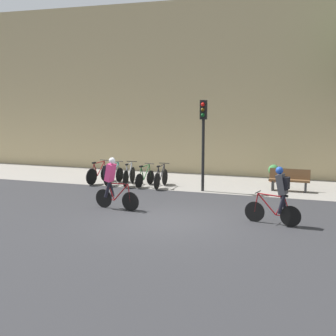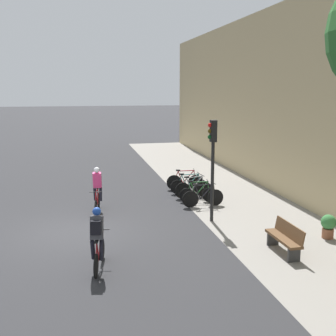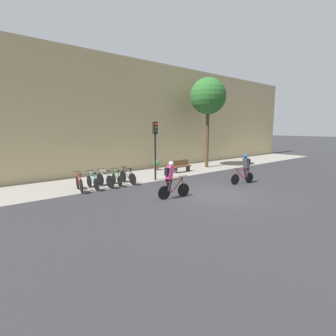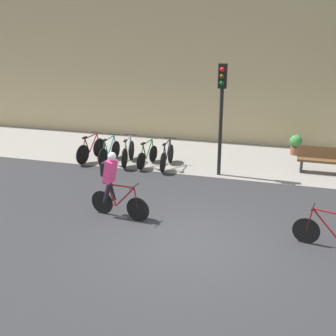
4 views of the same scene
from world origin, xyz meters
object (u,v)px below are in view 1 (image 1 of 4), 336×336
(parked_bike_0, at_px, (99,174))
(bench, at_px, (289,180))
(cyclist_pink, at_px, (112,181))
(parked_bike_2, at_px, (129,176))
(parked_bike_4, at_px, (161,178))
(cyclist_grey, at_px, (279,194))
(parked_bike_1, at_px, (114,175))
(parked_bike_3, at_px, (145,177))
(traffic_light_pole, at_px, (203,129))
(potted_plant, at_px, (274,172))

(parked_bike_0, bearing_deg, bench, 6.34)
(cyclist_pink, xyz_separation_m, parked_bike_2, (-1.22, 4.20, -0.53))
(parked_bike_0, relative_size, bench, 1.06)
(cyclist_pink, bearing_deg, parked_bike_4, 86.75)
(cyclist_grey, xyz_separation_m, parked_bike_1, (-7.52, 4.48, -0.55))
(parked_bike_1, distance_m, parked_bike_2, 0.73)
(parked_bike_1, relative_size, parked_bike_4, 0.98)
(cyclist_grey, distance_m, parked_bike_1, 8.77)
(cyclist_grey, height_order, parked_bike_0, cyclist_grey)
(cyclist_grey, height_order, parked_bike_3, cyclist_grey)
(traffic_light_pole, height_order, bench, traffic_light_pole)
(parked_bike_3, distance_m, bench, 6.00)
(cyclist_grey, relative_size, parked_bike_0, 1.03)
(parked_bike_3, relative_size, bench, 0.97)
(parked_bike_3, height_order, traffic_light_pole, traffic_light_pole)
(traffic_light_pole, xyz_separation_m, bench, (3.31, 1.16, -2.06))
(potted_plant, bearing_deg, parked_bike_4, -146.68)
(traffic_light_pole, bearing_deg, parked_bike_2, 175.65)
(parked_bike_2, relative_size, parked_bike_4, 0.98)
(potted_plant, bearing_deg, parked_bike_1, -156.39)
(parked_bike_3, bearing_deg, potted_plant, 29.36)
(parked_bike_4, relative_size, potted_plant, 2.23)
(cyclist_grey, distance_m, parked_bike_4, 6.98)
(parked_bike_2, height_order, traffic_light_pole, traffic_light_pole)
(parked_bike_4, bearing_deg, bench, 9.87)
(parked_bike_1, height_order, potted_plant, parked_bike_1)
(parked_bike_0, xyz_separation_m, potted_plant, (7.28, 2.86, 0.02))
(potted_plant, bearing_deg, traffic_light_pole, -128.37)
(parked_bike_1, distance_m, parked_bike_4, 2.19)
(parked_bike_1, relative_size, bench, 1.06)
(parked_bike_3, bearing_deg, bench, 8.67)
(cyclist_grey, height_order, parked_bike_1, cyclist_grey)
(parked_bike_0, relative_size, potted_plant, 2.18)
(parked_bike_1, distance_m, bench, 7.45)
(cyclist_grey, height_order, potted_plant, cyclist_grey)
(parked_bike_4, bearing_deg, potted_plant, 33.32)
(traffic_light_pole, bearing_deg, parked_bike_4, 172.34)
(parked_bike_1, bearing_deg, cyclist_pink, -65.04)
(bench, bearing_deg, parked_bike_2, -172.28)
(parked_bike_1, height_order, parked_bike_3, parked_bike_1)
(parked_bike_0, relative_size, parked_bike_1, 1.00)
(parked_bike_0, height_order, traffic_light_pole, traffic_light_pole)
(cyclist_pink, height_order, cyclist_grey, cyclist_pink)
(bench, distance_m, potted_plant, 2.13)
(parked_bike_2, height_order, parked_bike_3, parked_bike_2)
(parked_bike_2, relative_size, potted_plant, 2.18)
(parked_bike_0, distance_m, parked_bike_4, 2.93)
(bench, height_order, potted_plant, bench)
(parked_bike_1, xyz_separation_m, bench, (7.39, 0.91, 0.07))
(parked_bike_1, distance_m, parked_bike_3, 1.46)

